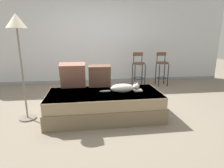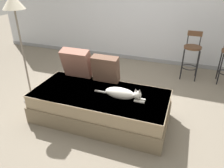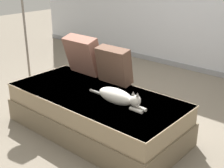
{
  "view_description": "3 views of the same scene",
  "coord_description": "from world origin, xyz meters",
  "px_view_note": "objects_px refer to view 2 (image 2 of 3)",
  "views": [
    {
      "loc": [
        -0.28,
        -3.5,
        1.41
      ],
      "look_at": [
        0.15,
        -0.3,
        0.57
      ],
      "focal_mm": 30.0,
      "sensor_mm": 36.0,
      "label": 1
    },
    {
      "loc": [
        1.11,
        -2.89,
        2.02
      ],
      "look_at": [
        0.15,
        -0.3,
        0.57
      ],
      "focal_mm": 35.0,
      "sensor_mm": 36.0,
      "label": 2
    },
    {
      "loc": [
        2.15,
        -2.58,
        1.77
      ],
      "look_at": [
        0.15,
        -0.3,
        0.57
      ],
      "focal_mm": 50.0,
      "sensor_mm": 36.0,
      "label": 3
    }
  ],
  "objects_px": {
    "couch": "(100,106)",
    "throw_pillow_corner": "(77,63)",
    "throw_pillow_middle": "(106,69)",
    "cat": "(122,93)",
    "floor_lamp": "(15,13)",
    "bar_stool_near_window": "(192,53)"
  },
  "relations": [
    {
      "from": "throw_pillow_middle",
      "to": "bar_stool_near_window",
      "type": "bearing_deg",
      "value": 53.18
    },
    {
      "from": "throw_pillow_corner",
      "to": "throw_pillow_middle",
      "type": "distance_m",
      "value": 0.49
    },
    {
      "from": "couch",
      "to": "throw_pillow_corner",
      "type": "xyz_separation_m",
      "value": [
        -0.55,
        0.36,
        0.47
      ]
    },
    {
      "from": "throw_pillow_middle",
      "to": "bar_stool_near_window",
      "type": "relative_size",
      "value": 0.45
    },
    {
      "from": "couch",
      "to": "bar_stool_near_window",
      "type": "relative_size",
      "value": 2.08
    },
    {
      "from": "cat",
      "to": "bar_stool_near_window",
      "type": "height_order",
      "value": "bar_stool_near_window"
    },
    {
      "from": "throw_pillow_corner",
      "to": "throw_pillow_middle",
      "type": "bearing_deg",
      "value": 0.4
    },
    {
      "from": "throw_pillow_middle",
      "to": "bar_stool_near_window",
      "type": "height_order",
      "value": "bar_stool_near_window"
    },
    {
      "from": "couch",
      "to": "throw_pillow_corner",
      "type": "distance_m",
      "value": 0.8
    },
    {
      "from": "throw_pillow_corner",
      "to": "floor_lamp",
      "type": "relative_size",
      "value": 0.28
    },
    {
      "from": "throw_pillow_middle",
      "to": "floor_lamp",
      "type": "xyz_separation_m",
      "value": [
        -1.29,
        -0.27,
        0.8
      ]
    },
    {
      "from": "cat",
      "to": "floor_lamp",
      "type": "distance_m",
      "value": 1.93
    },
    {
      "from": "floor_lamp",
      "to": "couch",
      "type": "bearing_deg",
      "value": -3.87
    },
    {
      "from": "cat",
      "to": "throw_pillow_corner",
      "type": "bearing_deg",
      "value": 156.21
    },
    {
      "from": "bar_stool_near_window",
      "to": "throw_pillow_middle",
      "type": "bearing_deg",
      "value": -126.82
    },
    {
      "from": "throw_pillow_corner",
      "to": "throw_pillow_middle",
      "type": "xyz_separation_m",
      "value": [
        0.49,
        0.0,
        -0.03
      ]
    },
    {
      "from": "couch",
      "to": "bar_stool_near_window",
      "type": "bearing_deg",
      "value": 59.66
    },
    {
      "from": "couch",
      "to": "throw_pillow_middle",
      "type": "distance_m",
      "value": 0.57
    },
    {
      "from": "cat",
      "to": "floor_lamp",
      "type": "xyz_separation_m",
      "value": [
        -1.69,
        0.12,
        0.94
      ]
    },
    {
      "from": "throw_pillow_corner",
      "to": "bar_stool_near_window",
      "type": "bearing_deg",
      "value": 43.58
    },
    {
      "from": "throw_pillow_corner",
      "to": "bar_stool_near_window",
      "type": "height_order",
      "value": "bar_stool_near_window"
    },
    {
      "from": "couch",
      "to": "floor_lamp",
      "type": "relative_size",
      "value": 1.14
    }
  ]
}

